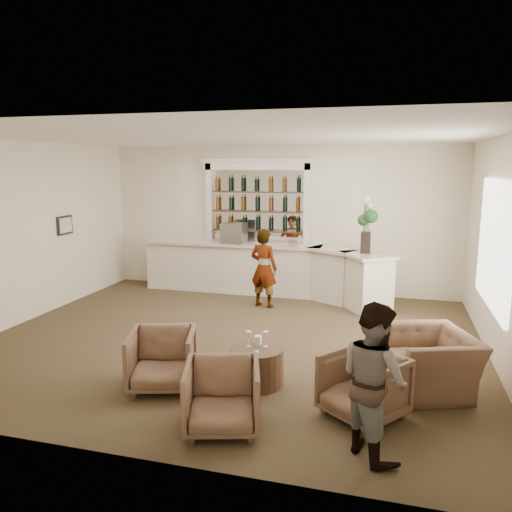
% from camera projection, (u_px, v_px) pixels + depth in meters
% --- Properties ---
extents(ground, '(8.00, 8.00, 0.00)m').
position_uv_depth(ground, '(232.00, 339.00, 8.30)').
color(ground, '#4E3C27').
rests_on(ground, ground).
extents(room_shell, '(8.04, 7.02, 3.32)m').
position_uv_depth(room_shell, '(253.00, 196.00, 8.51)').
color(room_shell, beige).
rests_on(room_shell, ground).
extents(bar_counter, '(5.72, 1.80, 1.14)m').
position_uv_depth(bar_counter, '(267.00, 269.00, 11.07)').
color(bar_counter, silver).
rests_on(bar_counter, ground).
extents(back_bar_alcove, '(2.64, 0.25, 3.00)m').
position_uv_depth(back_bar_alcove, '(257.00, 202.00, 11.29)').
color(back_bar_alcove, white).
rests_on(back_bar_alcove, ground).
extents(cocktail_table, '(0.71, 0.71, 0.50)m').
position_uv_depth(cocktail_table, '(257.00, 366.00, 6.57)').
color(cocktail_table, brown).
rests_on(cocktail_table, ground).
extents(sommelier, '(0.66, 0.51, 1.60)m').
position_uv_depth(sommelier, '(264.00, 268.00, 10.10)').
color(sommelier, gray).
rests_on(sommelier, ground).
extents(guest, '(0.94, 0.97, 1.57)m').
position_uv_depth(guest, '(374.00, 380.00, 4.90)').
color(guest, gray).
rests_on(guest, ground).
extents(armchair_left, '(1.03, 1.05, 0.77)m').
position_uv_depth(armchair_left, '(162.00, 359.00, 6.45)').
color(armchair_left, brown).
rests_on(armchair_left, ground).
extents(armchair_center, '(1.01, 1.03, 0.75)m').
position_uv_depth(armchair_center, '(222.00, 397.00, 5.43)').
color(armchair_center, brown).
rests_on(armchair_center, ground).
extents(armchair_right, '(1.13, 1.13, 0.74)m').
position_uv_depth(armchair_right, '(363.00, 386.00, 5.68)').
color(armchair_right, brown).
rests_on(armchair_right, ground).
extents(armchair_far, '(1.38, 1.46, 0.76)m').
position_uv_depth(armchair_far, '(429.00, 362.00, 6.39)').
color(armchair_far, brown).
rests_on(armchair_far, ground).
extents(espresso_machine, '(0.52, 0.44, 0.45)m').
position_uv_depth(espresso_machine, '(234.00, 233.00, 11.09)').
color(espresso_machine, '#ABABAF').
rests_on(espresso_machine, bar_counter).
extents(flower_vase, '(0.29, 0.29, 1.11)m').
position_uv_depth(flower_vase, '(366.00, 222.00, 9.79)').
color(flower_vase, black).
rests_on(flower_vase, bar_counter).
extents(wine_glass_bar_left, '(0.07, 0.07, 0.21)m').
position_uv_depth(wine_glass_bar_left, '(299.00, 241.00, 10.80)').
color(wine_glass_bar_left, white).
rests_on(wine_glass_bar_left, bar_counter).
extents(wine_glass_bar_right, '(0.07, 0.07, 0.21)m').
position_uv_depth(wine_glass_bar_right, '(310.00, 241.00, 10.77)').
color(wine_glass_bar_right, white).
rests_on(wine_glass_bar_right, bar_counter).
extents(wine_glass_tbl_a, '(0.07, 0.07, 0.21)m').
position_uv_depth(wine_glass_tbl_a, '(248.00, 339.00, 6.56)').
color(wine_glass_tbl_a, white).
rests_on(wine_glass_tbl_a, cocktail_table).
extents(wine_glass_tbl_b, '(0.07, 0.07, 0.21)m').
position_uv_depth(wine_glass_tbl_b, '(266.00, 339.00, 6.55)').
color(wine_glass_tbl_b, white).
rests_on(wine_glass_tbl_b, cocktail_table).
extents(wine_glass_tbl_c, '(0.07, 0.07, 0.21)m').
position_uv_depth(wine_glass_tbl_c, '(257.00, 344.00, 6.37)').
color(wine_glass_tbl_c, white).
rests_on(wine_glass_tbl_c, cocktail_table).
extents(napkin_holder, '(0.08, 0.08, 0.12)m').
position_uv_depth(napkin_holder, '(258.00, 340.00, 6.65)').
color(napkin_holder, white).
rests_on(napkin_holder, cocktail_table).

